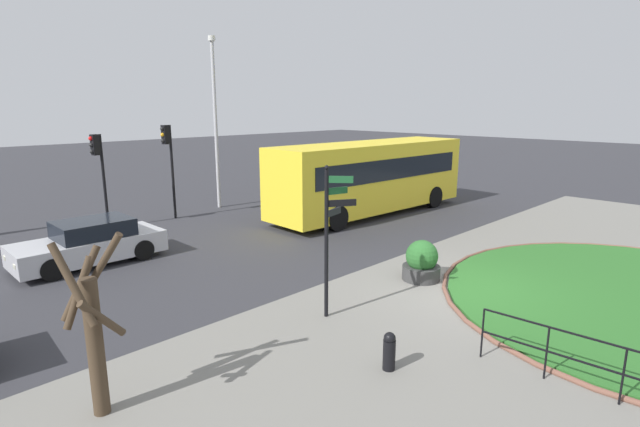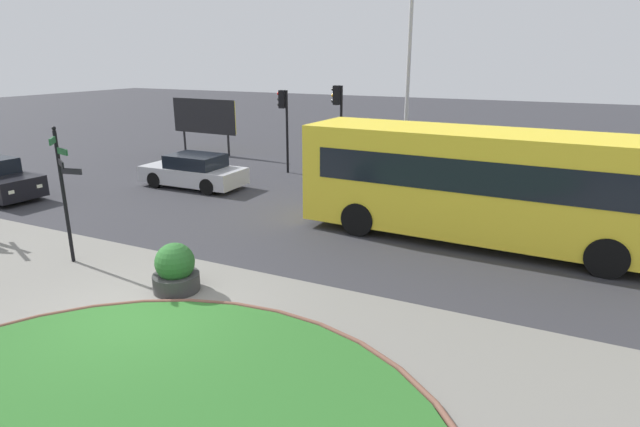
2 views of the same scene
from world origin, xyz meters
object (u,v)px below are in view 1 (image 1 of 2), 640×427
planter_near_signpost (422,263)px  street_tree_bare (92,327)px  traffic_light_far (168,151)px  traffic_light_near (98,160)px  bollard_foreground (389,351)px  lamppost_tall (215,118)px  car_far_lane (90,243)px  bus_yellow (371,176)px  signpost_directional (330,230)px

planter_near_signpost → street_tree_bare: size_ratio=0.40×
traffic_light_far → traffic_light_near: bearing=-12.3°
bollard_foreground → lamppost_tall: size_ratio=0.10×
bollard_foreground → car_far_lane: (-1.55, 10.19, 0.25)m
traffic_light_near → planter_near_signpost: (3.99, -11.96, -2.19)m
traffic_light_near → bus_yellow: bearing=141.7°
bus_yellow → planter_near_signpost: (-5.54, -6.39, -1.19)m
signpost_directional → traffic_light_far: traffic_light_far is taller
signpost_directional → lamppost_tall: (4.99, 12.16, 2.10)m
bus_yellow → signpost_directional: bearing=-143.3°
traffic_light_near → street_tree_bare: size_ratio=1.28×
bollard_foreground → traffic_light_far: (3.14, 13.92, 2.51)m
street_tree_bare → bollard_foreground: bearing=-29.9°
bollard_foreground → traffic_light_near: 14.38m
signpost_directional → car_far_lane: bearing=107.3°
traffic_light_near → bollard_foreground: bearing=80.4°
signpost_directional → planter_near_signpost: signpost_directional is taller
car_far_lane → planter_near_signpost: bearing=126.4°
bus_yellow → car_far_lane: bus_yellow is taller
signpost_directional → car_far_lane: 8.31m
car_far_lane → lamppost_tall: 9.31m
signpost_directional → traffic_light_far: bearing=79.0°
traffic_light_far → street_tree_bare: traffic_light_far is taller
traffic_light_far → street_tree_bare: (-7.37, -11.50, -1.43)m
lamppost_tall → street_tree_bare: bearing=-129.9°
lamppost_tall → street_tree_bare: size_ratio=2.69×
bollard_foreground → car_far_lane: bearing=98.6°
signpost_directional → bollard_foreground: (-0.89, -2.37, -1.68)m
car_far_lane → traffic_light_far: bearing=-141.7°
car_far_lane → street_tree_bare: street_tree_bare is taller
bus_yellow → lamppost_tall: size_ratio=1.32×
car_far_lane → planter_near_signpost: size_ratio=3.75×
traffic_light_far → lamppost_tall: size_ratio=0.51×
bollard_foreground → planter_near_signpost: planter_near_signpost is taller
lamppost_tall → planter_near_signpost: (-1.50, -12.31, -3.66)m
signpost_directional → bollard_foreground: signpost_directional is taller
signpost_directional → planter_near_signpost: size_ratio=3.07×
traffic_light_near → car_far_lane: bearing=56.1°
bollard_foreground → traffic_light_far: size_ratio=0.19×
traffic_light_far → planter_near_signpost: traffic_light_far is taller
car_far_lane → planter_near_signpost: 9.93m
bus_yellow → car_far_lane: 11.62m
bus_yellow → street_tree_bare: 15.45m
traffic_light_far → planter_near_signpost: (1.24, -11.70, -2.39)m
traffic_light_near → planter_near_signpost: bearing=100.4°
traffic_light_far → planter_near_signpost: size_ratio=3.47×
car_far_lane → traffic_light_near: traffic_light_near is taller
traffic_light_far → signpost_directional: bearing=72.1°
bus_yellow → traffic_light_far: bearing=144.0°
signpost_directional → bus_yellow: 10.98m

